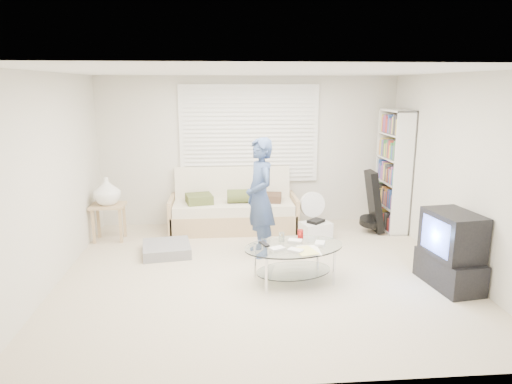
{
  "coord_description": "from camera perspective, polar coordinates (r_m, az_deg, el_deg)",
  "views": [
    {
      "loc": [
        -0.52,
        -5.42,
        2.35
      ],
      "look_at": [
        -0.04,
        0.3,
        1.0
      ],
      "focal_mm": 32.0,
      "sensor_mm": 36.0,
      "label": 1
    }
  ],
  "objects": [
    {
      "name": "ground",
      "position": [
        5.93,
        0.68,
        -10.1
      ],
      "size": [
        5.0,
        5.0,
        0.0
      ],
      "primitive_type": "plane",
      "color": "tan",
      "rests_on": "ground"
    },
    {
      "name": "room_shell",
      "position": [
        5.96,
        0.29,
        6.32
      ],
      "size": [
        5.02,
        4.52,
        2.51
      ],
      "color": "beige",
      "rests_on": "ground"
    },
    {
      "name": "window_blinds",
      "position": [
        7.68,
        -0.84,
        7.26
      ],
      "size": [
        2.32,
        0.08,
        1.62
      ],
      "color": "silver",
      "rests_on": "ground"
    },
    {
      "name": "futon_sofa",
      "position": [
        7.57,
        -2.84,
        -2.23
      ],
      "size": [
        2.07,
        0.84,
        1.01
      ],
      "color": "tan",
      "rests_on": "ground"
    },
    {
      "name": "grey_floor_pillow",
      "position": [
        6.66,
        -11.11,
        -6.99
      ],
      "size": [
        0.74,
        0.74,
        0.15
      ],
      "primitive_type": "cube",
      "rotation": [
        0.0,
        0.0,
        0.15
      ],
      "color": "slate",
      "rests_on": "ground"
    },
    {
      "name": "side_table",
      "position": [
        7.28,
        -18.12,
        -0.21
      ],
      "size": [
        0.5,
        0.4,
        0.99
      ],
      "color": "tan",
      "rests_on": "ground"
    },
    {
      "name": "bookshelf",
      "position": [
        7.78,
        16.78,
        2.57
      ],
      "size": [
        0.31,
        0.83,
        1.97
      ],
      "color": "white",
      "rests_on": "ground"
    },
    {
      "name": "guitar_case",
      "position": [
        7.58,
        14.46,
        -1.72
      ],
      "size": [
        0.36,
        0.37,
        1.0
      ],
      "color": "black",
      "rests_on": "ground"
    },
    {
      "name": "floor_fan",
      "position": [
        7.41,
        7.04,
        -2.11
      ],
      "size": [
        0.43,
        0.28,
        0.69
      ],
      "color": "white",
      "rests_on": "ground"
    },
    {
      "name": "storage_bin",
      "position": [
        7.19,
        7.47,
        -4.76
      ],
      "size": [
        0.52,
        0.44,
        0.31
      ],
      "color": "white",
      "rests_on": "ground"
    },
    {
      "name": "tv_unit",
      "position": [
        5.89,
        23.18,
        -6.75
      ],
      "size": [
        0.55,
        0.89,
        0.91
      ],
      "color": "black",
      "rests_on": "ground"
    },
    {
      "name": "coffee_table",
      "position": [
        5.58,
        4.8,
        -7.56
      ],
      "size": [
        1.35,
        1.0,
        0.58
      ],
      "color": "silver",
      "rests_on": "ground"
    },
    {
      "name": "standing_person",
      "position": [
        6.3,
        0.49,
        -0.71
      ],
      "size": [
        0.54,
        0.69,
        1.66
      ],
      "primitive_type": "imported",
      "rotation": [
        0.0,
        0.0,
        -1.32
      ],
      "color": "navy",
      "rests_on": "ground"
    }
  ]
}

